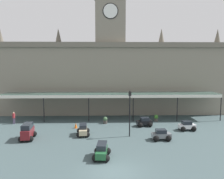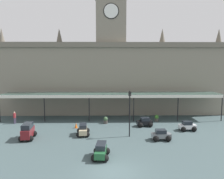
{
  "view_description": "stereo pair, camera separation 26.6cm",
  "coord_description": "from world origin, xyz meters",
  "views": [
    {
      "loc": [
        -0.63,
        -15.66,
        8.05
      ],
      "look_at": [
        0.0,
        9.48,
        5.27
      ],
      "focal_mm": 34.65,
      "sensor_mm": 36.0,
      "label": 1
    },
    {
      "loc": [
        -0.36,
        -15.66,
        8.05
      ],
      "look_at": [
        0.0,
        9.48,
        5.27
      ],
      "focal_mm": 34.65,
      "sensor_mm": 36.0,
      "label": 2
    }
  ],
  "objects": [
    {
      "name": "car_white_sedan",
      "position": [
        9.4,
        10.39,
        0.5
      ],
      "size": [
        2.08,
        1.57,
        1.19
      ],
      "color": "silver",
      "rests_on": "ground"
    },
    {
      "name": "planter_near_kerb",
      "position": [
        -0.83,
        13.85,
        0.49
      ],
      "size": [
        0.6,
        0.6,
        0.96
      ],
      "color": "#47423D",
      "rests_on": "ground"
    },
    {
      "name": "car_grey_sedan",
      "position": [
        5.29,
        6.97,
        0.5
      ],
      "size": [
        2.07,
        1.55,
        1.19
      ],
      "color": "slate",
      "rests_on": "ground"
    },
    {
      "name": "ground_plane",
      "position": [
        0.0,
        0.0,
        0.0
      ],
      "size": [
        140.0,
        140.0,
        0.0
      ],
      "primitive_type": "plane",
      "color": "#3E5052"
    },
    {
      "name": "traffic_cone",
      "position": [
        -4.63,
        11.7,
        0.35
      ],
      "size": [
        0.4,
        0.4,
        0.7
      ],
      "primitive_type": "cone",
      "color": "orange",
      "rests_on": "ground"
    },
    {
      "name": "station_building",
      "position": [
        0.0,
        21.68,
        6.65
      ],
      "size": [
        38.85,
        6.32,
        20.54
      ],
      "color": "gray",
      "rests_on": "ground"
    },
    {
      "name": "entrance_canopy",
      "position": [
        -0.0,
        16.3,
        3.81
      ],
      "size": [
        32.29,
        3.26,
        3.96
      ],
      "color": "#38564C",
      "rests_on": "ground"
    },
    {
      "name": "car_black_sedan",
      "position": [
        4.39,
        12.35,
        0.5
      ],
      "size": [
        2.14,
        1.67,
        1.19
      ],
      "color": "black",
      "rests_on": "ground"
    },
    {
      "name": "car_maroon_van",
      "position": [
        -9.3,
        7.54,
        0.81
      ],
      "size": [
        1.77,
        2.49,
        1.77
      ],
      "color": "maroon",
      "rests_on": "ground"
    },
    {
      "name": "planter_by_canopy",
      "position": [
        6.55,
        14.93,
        0.49
      ],
      "size": [
        0.6,
        0.6,
        0.96
      ],
      "color": "#47423D",
      "rests_on": "ground"
    },
    {
      "name": "pedestrian_beside_cars",
      "position": [
        -13.53,
        14.03,
        0.91
      ],
      "size": [
        0.34,
        0.38,
        1.67
      ],
      "color": "#3F384C",
      "rests_on": "ground"
    },
    {
      "name": "car_beige_estate",
      "position": [
        -3.37,
        8.84,
        0.56
      ],
      "size": [
        1.68,
        2.33,
        1.27
      ],
      "color": "tan",
      "rests_on": "ground"
    },
    {
      "name": "car_green_estate",
      "position": [
        -1.07,
        2.56,
        0.56
      ],
      "size": [
        1.66,
        2.31,
        1.27
      ],
      "color": "#1E512D",
      "rests_on": "ground"
    },
    {
      "name": "victorian_lamppost",
      "position": [
        1.98,
        8.27,
        3.24
      ],
      "size": [
        0.3,
        0.3,
        5.26
      ],
      "color": "black",
      "rests_on": "ground"
    }
  ]
}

